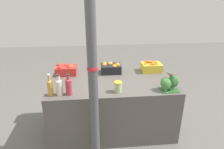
# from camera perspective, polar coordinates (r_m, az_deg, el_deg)

# --- Properties ---
(ground_plane) EXTENTS (10.00, 10.00, 0.00)m
(ground_plane) POSITION_cam_1_polar(r_m,az_deg,el_deg) (3.17, 0.00, -14.50)
(ground_plane) COLOR #605E59
(market_table) EXTENTS (1.71, 0.94, 0.76)m
(market_table) POSITION_cam_1_polar(r_m,az_deg,el_deg) (2.96, 0.00, -8.62)
(market_table) COLOR #56514C
(market_table) RESTS_ON ground_plane
(support_pole) EXTENTS (0.11, 0.11, 2.20)m
(support_pole) POSITION_cam_1_polar(r_m,az_deg,el_deg) (2.04, -5.48, -1.06)
(support_pole) COLOR #4C4C51
(support_pole) RESTS_ON ground_plane
(apple_crate) EXTENTS (0.30, 0.22, 0.16)m
(apple_crate) POSITION_cam_1_polar(r_m,az_deg,el_deg) (3.06, -12.87, 1.47)
(apple_crate) COLOR red
(apple_crate) RESTS_ON market_table
(orange_crate) EXTENTS (0.30, 0.22, 0.16)m
(orange_crate) POSITION_cam_1_polar(r_m,az_deg,el_deg) (3.05, -0.33, 1.88)
(orange_crate) COLOR black
(orange_crate) RESTS_ON market_table
(carrot_crate) EXTENTS (0.30, 0.22, 0.16)m
(carrot_crate) POSITION_cam_1_polar(r_m,az_deg,el_deg) (3.16, 11.21, 2.15)
(carrot_crate) COLOR gold
(carrot_crate) RESTS_ON market_table
(broccoli_pile) EXTENTS (0.24, 0.18, 0.19)m
(broccoli_pile) POSITION_cam_1_polar(r_m,az_deg,el_deg) (2.59, 15.87, -2.41)
(broccoli_pile) COLOR #2D602D
(broccoli_pile) RESTS_ON market_table
(juice_bottle_amber) EXTENTS (0.06, 0.06, 0.27)m
(juice_bottle_amber) POSITION_cam_1_polar(r_m,az_deg,el_deg) (2.47, -17.27, -3.37)
(juice_bottle_amber) COLOR gold
(juice_bottle_amber) RESTS_ON market_table
(juice_bottle_cloudy) EXTENTS (0.08, 0.08, 0.27)m
(juice_bottle_cloudy) POSITION_cam_1_polar(r_m,az_deg,el_deg) (2.45, -14.83, -3.34)
(juice_bottle_cloudy) COLOR beige
(juice_bottle_cloudy) RESTS_ON market_table
(juice_bottle_ruby) EXTENTS (0.08, 0.08, 0.27)m
(juice_bottle_ruby) POSITION_cam_1_polar(r_m,az_deg,el_deg) (2.44, -12.27, -3.23)
(juice_bottle_ruby) COLOR #B2333D
(juice_bottle_ruby) RESTS_ON market_table
(pickle_jar) EXTENTS (0.10, 0.10, 0.13)m
(pickle_jar) POSITION_cam_1_polar(r_m,az_deg,el_deg) (2.47, 1.74, -3.53)
(pickle_jar) COLOR #B2C684
(pickle_jar) RESTS_ON market_table
(sparrow_bird) EXTENTS (0.12, 0.08, 0.05)m
(sparrow_bird) POSITION_cam_1_polar(r_m,az_deg,el_deg) (2.56, 16.36, 0.16)
(sparrow_bird) COLOR #4C3D2D
(sparrow_bird) RESTS_ON broccoli_pile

